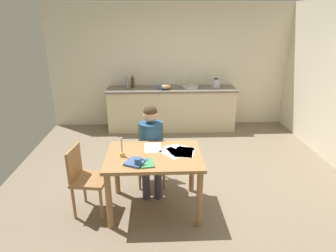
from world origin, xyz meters
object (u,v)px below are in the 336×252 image
(person_seated, at_px, (151,143))
(sink_unit, at_px, (190,87))
(book_cookery, at_px, (147,163))
(wine_glass_back_left, at_px, (164,82))
(candlestick, at_px, (122,151))
(wine_glass_near_sink, at_px, (174,81))
(bottle_oil, at_px, (127,83))
(chair_side_empty, at_px, (86,177))
(mixing_bowl, at_px, (165,86))
(chair_at_table, at_px, (151,150))
(bottle_vinegar, at_px, (133,82))
(book_magazine, at_px, (135,162))
(wine_glass_by_kettle, at_px, (169,81))
(dining_table, at_px, (154,164))
(coffee_mug, at_px, (138,162))
(stovetop_kettle, at_px, (216,83))
(teacup_on_counter, at_px, (160,88))

(person_seated, relative_size, sink_unit, 3.32)
(book_cookery, distance_m, wine_glass_back_left, 3.25)
(candlestick, distance_m, wine_glass_near_sink, 3.14)
(book_cookery, height_order, bottle_oil, bottle_oil)
(person_seated, relative_size, chair_side_empty, 1.39)
(book_cookery, xyz_separation_m, mixing_bowl, (0.31, 3.00, 0.20))
(sink_unit, bearing_deg, chair_at_table, -110.33)
(book_cookery, relative_size, mixing_bowl, 0.84)
(person_seated, height_order, wine_glass_near_sink, person_seated)
(person_seated, bearing_deg, bottle_vinegar, 99.62)
(chair_side_empty, height_order, sink_unit, sink_unit)
(candlestick, height_order, bottle_oil, bottle_oil)
(wine_glass_near_sink, bearing_deg, sink_unit, -22.87)
(bottle_oil, height_order, mixing_bowl, bottle_oil)
(book_magazine, relative_size, book_cookery, 0.99)
(candlestick, xyz_separation_m, bottle_vinegar, (-0.08, 2.96, 0.20))
(sink_unit, relative_size, mixing_bowl, 1.37)
(book_cookery, xyz_separation_m, wine_glass_by_kettle, (0.41, 3.22, 0.25))
(dining_table, xyz_separation_m, book_cookery, (-0.08, -0.23, 0.13))
(chair_at_table, relative_size, bottle_oil, 3.61)
(dining_table, relative_size, candlestick, 4.74)
(wine_glass_near_sink, bearing_deg, chair_side_empty, -112.57)
(bottle_oil, xyz_separation_m, wine_glass_by_kettle, (0.89, 0.08, 0.00))
(dining_table, height_order, chair_side_empty, chair_side_empty)
(chair_at_table, bearing_deg, book_magazine, -100.53)
(coffee_mug, relative_size, candlestick, 0.50)
(candlestick, xyz_separation_m, wine_glass_by_kettle, (0.70, 3.03, 0.19))
(book_magazine, xyz_separation_m, wine_glass_by_kettle, (0.54, 3.21, 0.25))
(chair_at_table, height_order, person_seated, person_seated)
(chair_at_table, distance_m, stovetop_kettle, 2.61)
(dining_table, relative_size, stovetop_kettle, 5.20)
(sink_unit, bearing_deg, dining_table, -105.07)
(mixing_bowl, bearing_deg, wine_glass_back_left, 94.04)
(dining_table, distance_m, wine_glass_by_kettle, 3.04)
(candlestick, bearing_deg, dining_table, 5.28)
(chair_side_empty, xyz_separation_m, mixing_bowl, (1.07, 2.79, 0.48))
(chair_side_empty, distance_m, mixing_bowl, 3.03)
(person_seated, distance_m, stovetop_kettle, 2.71)
(chair_side_empty, xyz_separation_m, teacup_on_counter, (0.96, 2.72, 0.47))
(coffee_mug, bearing_deg, teacup_on_counter, 84.17)
(dining_table, distance_m, stovetop_kettle, 3.15)
(chair_at_table, bearing_deg, wine_glass_by_kettle, 80.92)
(chair_side_empty, xyz_separation_m, wine_glass_back_left, (1.05, 3.02, 0.53))
(person_seated, distance_m, bottle_vinegar, 2.47)
(dining_table, relative_size, bottle_oil, 4.68)
(person_seated, distance_m, teacup_on_counter, 2.21)
(wine_glass_near_sink, height_order, wine_glass_by_kettle, same)
(book_magazine, relative_size, bottle_oil, 0.89)
(book_magazine, relative_size, stovetop_kettle, 0.99)
(coffee_mug, bearing_deg, book_cookery, 25.07)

